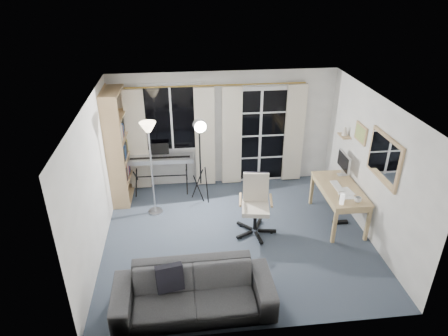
{
  "coord_description": "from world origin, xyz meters",
  "views": [
    {
      "loc": [
        -0.86,
        -5.56,
        4.23
      ],
      "look_at": [
        -0.18,
        0.35,
        1.17
      ],
      "focal_mm": 32.0,
      "sensor_mm": 36.0,
      "label": 1
    }
  ],
  "objects_px": {
    "studio_light": "(200,136)",
    "desk": "(340,192)",
    "monitor": "(344,162)",
    "torchiere_lamp": "(149,142)",
    "bookshelf": "(116,149)",
    "keyboard_piano": "(160,160)",
    "office_chair": "(256,199)",
    "mug": "(358,199)",
    "sofa": "(193,285)"
  },
  "relations": [
    {
      "from": "studio_light",
      "to": "desk",
      "type": "xyz_separation_m",
      "value": [
        2.41,
        -0.93,
        -0.81
      ]
    },
    {
      "from": "studio_light",
      "to": "monitor",
      "type": "height_order",
      "value": "studio_light"
    },
    {
      "from": "desk",
      "to": "monitor",
      "type": "distance_m",
      "value": 0.6
    },
    {
      "from": "torchiere_lamp",
      "to": "bookshelf",
      "type": "bearing_deg",
      "value": 136.03
    },
    {
      "from": "bookshelf",
      "to": "keyboard_piano",
      "type": "bearing_deg",
      "value": 8.45
    },
    {
      "from": "studio_light",
      "to": "monitor",
      "type": "xyz_separation_m",
      "value": [
        2.61,
        -0.48,
        -0.46
      ]
    },
    {
      "from": "torchiere_lamp",
      "to": "studio_light",
      "type": "distance_m",
      "value": 0.94
    },
    {
      "from": "office_chair",
      "to": "torchiere_lamp",
      "type": "bearing_deg",
      "value": 166.69
    },
    {
      "from": "office_chair",
      "to": "desk",
      "type": "distance_m",
      "value": 1.54
    },
    {
      "from": "torchiere_lamp",
      "to": "keyboard_piano",
      "type": "bearing_deg",
      "value": 81.21
    },
    {
      "from": "mug",
      "to": "studio_light",
      "type": "bearing_deg",
      "value": 150.42
    },
    {
      "from": "keyboard_piano",
      "to": "studio_light",
      "type": "relative_size",
      "value": 0.75
    },
    {
      "from": "office_chair",
      "to": "sofa",
      "type": "height_order",
      "value": "office_chair"
    },
    {
      "from": "monitor",
      "to": "keyboard_piano",
      "type": "bearing_deg",
      "value": 163.98
    },
    {
      "from": "desk",
      "to": "monitor",
      "type": "height_order",
      "value": "monitor"
    },
    {
      "from": "bookshelf",
      "to": "keyboard_piano",
      "type": "distance_m",
      "value": 0.88
    },
    {
      "from": "office_chair",
      "to": "monitor",
      "type": "bearing_deg",
      "value": 26.14
    },
    {
      "from": "bookshelf",
      "to": "torchiere_lamp",
      "type": "bearing_deg",
      "value": -42.35
    },
    {
      "from": "bookshelf",
      "to": "mug",
      "type": "xyz_separation_m",
      "value": [
        4.11,
        -1.83,
        -0.3
      ]
    },
    {
      "from": "sofa",
      "to": "bookshelf",
      "type": "bearing_deg",
      "value": 112.07
    },
    {
      "from": "bookshelf",
      "to": "office_chair",
      "type": "bearing_deg",
      "value": -28.01
    },
    {
      "from": "keyboard_piano",
      "to": "monitor",
      "type": "distance_m",
      "value": 3.54
    },
    {
      "from": "mug",
      "to": "torchiere_lamp",
      "type": "bearing_deg",
      "value": 161.3
    },
    {
      "from": "desk",
      "to": "sofa",
      "type": "bearing_deg",
      "value": -145.91
    },
    {
      "from": "keyboard_piano",
      "to": "bookshelf",
      "type": "bearing_deg",
      "value": -171.93
    },
    {
      "from": "studio_light",
      "to": "desk",
      "type": "relative_size",
      "value": 1.36
    },
    {
      "from": "studio_light",
      "to": "mug",
      "type": "height_order",
      "value": "studio_light"
    },
    {
      "from": "sofa",
      "to": "monitor",
      "type": "bearing_deg",
      "value": 37.52
    },
    {
      "from": "monitor",
      "to": "mug",
      "type": "bearing_deg",
      "value": -95.78
    },
    {
      "from": "torchiere_lamp",
      "to": "mug",
      "type": "xyz_separation_m",
      "value": [
        3.41,
        -1.16,
        -0.71
      ]
    },
    {
      "from": "torchiere_lamp",
      "to": "keyboard_piano",
      "type": "relative_size",
      "value": 1.36
    },
    {
      "from": "monitor",
      "to": "office_chair",
      "type": "bearing_deg",
      "value": -162.98
    },
    {
      "from": "torchiere_lamp",
      "to": "monitor",
      "type": "bearing_deg",
      "value": -3.35
    },
    {
      "from": "office_chair",
      "to": "mug",
      "type": "bearing_deg",
      "value": -5.27
    },
    {
      "from": "studio_light",
      "to": "mug",
      "type": "xyz_separation_m",
      "value": [
        2.51,
        -1.43,
        -0.66
      ]
    },
    {
      "from": "bookshelf",
      "to": "keyboard_piano",
      "type": "relative_size",
      "value": 1.67
    },
    {
      "from": "office_chair",
      "to": "desk",
      "type": "xyz_separation_m",
      "value": [
        1.54,
        0.08,
        -0.01
      ]
    },
    {
      "from": "office_chair",
      "to": "sofa",
      "type": "relative_size",
      "value": 0.49
    },
    {
      "from": "studio_light",
      "to": "monitor",
      "type": "relative_size",
      "value": 3.52
    },
    {
      "from": "torchiere_lamp",
      "to": "sofa",
      "type": "bearing_deg",
      "value": -75.95
    },
    {
      "from": "office_chair",
      "to": "studio_light",
      "type": "bearing_deg",
      "value": 140.23
    },
    {
      "from": "bookshelf",
      "to": "sofa",
      "type": "xyz_separation_m",
      "value": [
        1.32,
        -3.15,
        -0.64
      ]
    },
    {
      "from": "torchiere_lamp",
      "to": "desk",
      "type": "relative_size",
      "value": 1.39
    },
    {
      "from": "bookshelf",
      "to": "sofa",
      "type": "distance_m",
      "value": 3.47
    },
    {
      "from": "monitor",
      "to": "torchiere_lamp",
      "type": "bearing_deg",
      "value": 176.69
    },
    {
      "from": "desk",
      "to": "sofa",
      "type": "distance_m",
      "value": 3.26
    },
    {
      "from": "torchiere_lamp",
      "to": "office_chair",
      "type": "height_order",
      "value": "torchiere_lamp"
    },
    {
      "from": "sofa",
      "to": "studio_light",
      "type": "bearing_deg",
      "value": 83.52
    },
    {
      "from": "bookshelf",
      "to": "keyboard_piano",
      "type": "xyz_separation_m",
      "value": [
        0.82,
        0.1,
        -0.33
      ]
    },
    {
      "from": "mug",
      "to": "sofa",
      "type": "relative_size",
      "value": 0.05
    }
  ]
}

